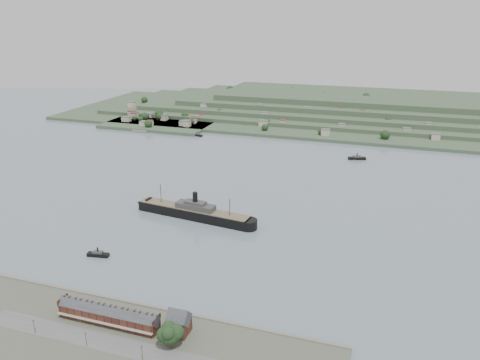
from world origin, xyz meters
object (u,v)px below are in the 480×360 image
(gabled_building, at_px, (179,322))
(steamship, at_px, (191,211))
(terrace_row, at_px, (108,315))
(tugboat, at_px, (98,254))
(fig_tree, at_px, (170,334))

(gabled_building, bearing_deg, steamship, 111.76)
(steamship, bearing_deg, terrace_row, -83.38)
(terrace_row, bearing_deg, steamship, 96.62)
(gabled_building, bearing_deg, tugboat, 146.47)
(terrace_row, bearing_deg, tugboat, 128.44)
(tugboat, relative_size, fig_tree, 1.09)
(steamship, distance_m, tugboat, 83.77)
(terrace_row, height_order, tugboat, terrace_row)
(terrace_row, relative_size, tugboat, 3.70)
(gabled_building, height_order, tugboat, gabled_building)
(gabled_building, height_order, steamship, steamship)
(gabled_building, distance_m, steamship, 144.44)
(terrace_row, bearing_deg, fig_tree, -11.57)
(terrace_row, xyz_separation_m, gabled_building, (37.50, 4.02, 1.34))
(steamship, bearing_deg, tugboat, -112.72)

